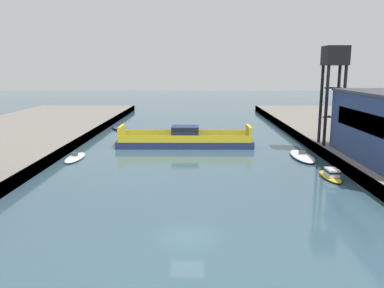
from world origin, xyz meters
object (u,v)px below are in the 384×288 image
object	(u,v)px
chain_ferry	(185,140)
moored_boat_mid_left	(302,156)
crane_tower	(334,68)
moored_boat_near_left	(119,126)
moored_boat_mid_right	(331,175)
moored_boat_near_right	(75,157)

from	to	relation	value
chain_ferry	moored_boat_mid_left	size ratio (longest dim) A/B	2.58
moored_boat_mid_left	crane_tower	xyz separation A→B (m)	(4.76, 3.13, 12.03)
moored_boat_near_left	moored_boat_mid_right	world-z (taller)	moored_boat_mid_right
moored_boat_near_left	moored_boat_mid_left	bearing A→B (deg)	-41.92
chain_ferry	crane_tower	size ratio (longest dim) A/B	1.54
moored_boat_mid_right	crane_tower	world-z (taller)	crane_tower
moored_boat_mid_left	moored_boat_mid_right	bearing A→B (deg)	-86.98
moored_boat_near_left	moored_boat_near_right	distance (m)	29.07
moored_boat_mid_left	crane_tower	bearing A→B (deg)	33.30
moored_boat_near_right	moored_boat_mid_left	size ratio (longest dim) A/B	0.79
moored_boat_mid_left	chain_ferry	bearing A→B (deg)	152.67
moored_boat_near_left	moored_boat_mid_right	size ratio (longest dim) A/B	1.54
moored_boat_near_left	crane_tower	xyz separation A→B (m)	(36.00, -24.92, 12.02)
moored_boat_mid_right	crane_tower	bearing A→B (deg)	72.60
moored_boat_near_left	crane_tower	distance (m)	45.41
chain_ferry	moored_boat_near_right	distance (m)	17.77
moored_boat_mid_right	crane_tower	xyz separation A→B (m)	(4.22, 13.45, 11.87)
moored_boat_mid_left	moored_boat_mid_right	distance (m)	10.34
chain_ferry	crane_tower	distance (m)	24.79
moored_boat_mid_left	moored_boat_mid_right	xyz separation A→B (m)	(0.54, -10.32, 0.16)
moored_boat_near_left	moored_boat_near_right	xyz separation A→B (m)	(-0.30, -29.07, -0.08)
chain_ferry	moored_boat_mid_left	world-z (taller)	chain_ferry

